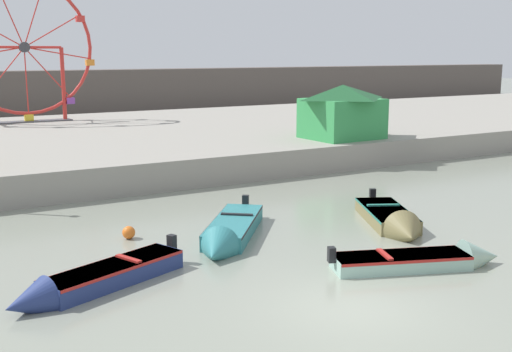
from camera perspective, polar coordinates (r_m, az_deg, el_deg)
The scene contains 10 objects.
ground_plane at distance 16.18m, azimuth 8.36°, elevation -11.61°, with size 240.00×240.00×0.00m, color gray.
quay_promenade at distance 39.94m, azimuth -16.07°, elevation 2.71°, with size 110.00×24.49×1.39m, color gray.
distant_town_skyline at distance 66.81m, azimuth -21.96°, elevation 6.84°, with size 140.00×3.00×4.40m, color #564C47.
motorboat_olive_wood at distance 23.23m, azimuth 12.25°, elevation -4.00°, with size 3.37×5.03×1.37m.
motorboat_navy_blue at distance 17.48m, azimuth -14.73°, elevation -9.11°, with size 5.36×2.95×1.12m.
motorboat_seafoam at distance 19.43m, azimuth 15.29°, elevation -7.23°, with size 5.16×2.81×1.10m.
motorboat_teal_painted at distance 21.14m, azimuth -2.51°, elevation -5.21°, with size 4.57×5.22×1.27m.
ferris_wheel_red_frame at distance 47.08m, azimuth -20.09°, elevation 10.55°, with size 9.51×1.20×9.81m.
carnival_booth_green_kiosk at distance 36.36m, azimuth 7.76°, elevation 5.85°, with size 4.53×3.90×3.02m.
mooring_buoy_orange at distance 21.93m, azimuth -11.36°, elevation -5.00°, with size 0.44×0.44×0.44m, color orange.
Camera 1 is at (-9.36, -11.65, 6.21)m, focal length 44.54 mm.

